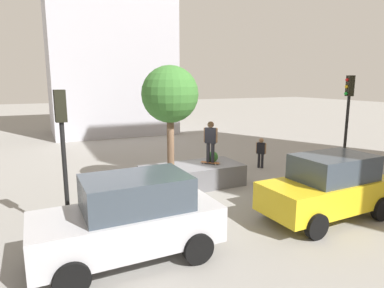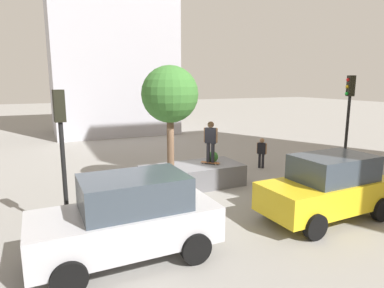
# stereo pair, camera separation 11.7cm
# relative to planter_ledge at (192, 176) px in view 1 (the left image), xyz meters

# --- Properties ---
(ground_plane) EXTENTS (120.00, 120.00, 0.00)m
(ground_plane) POSITION_rel_planter_ledge_xyz_m (-0.11, 0.13, -0.44)
(ground_plane) COLOR gray
(planter_ledge) EXTENTS (4.16, 1.92, 0.89)m
(planter_ledge) POSITION_rel_planter_ledge_xyz_m (0.00, 0.00, 0.00)
(planter_ledge) COLOR slate
(planter_ledge) RESTS_ON ground
(plaza_tree) EXTENTS (2.20, 2.20, 4.04)m
(plaza_tree) POSITION_rel_planter_ledge_xyz_m (0.95, 0.03, 3.35)
(plaza_tree) COLOR brown
(plaza_tree) RESTS_ON planter_ledge
(boxwood_shrub) EXTENTS (0.47, 0.47, 0.47)m
(boxwood_shrub) POSITION_rel_planter_ledge_xyz_m (-1.03, -0.11, 0.68)
(boxwood_shrub) COLOR #2D6628
(boxwood_shrub) RESTS_ON planter_ledge
(skateboard) EXTENTS (0.70, 0.72, 0.07)m
(skateboard) POSITION_rel_planter_ledge_xyz_m (-0.80, 0.12, 0.50)
(skateboard) COLOR brown
(skateboard) RESTS_ON planter_ledge
(skateboarder) EXTENTS (0.48, 0.45, 1.73)m
(skateboarder) POSITION_rel_planter_ledge_xyz_m (-0.80, 0.12, 1.52)
(skateboarder) COLOR black
(skateboarder) RESTS_ON skateboard
(taxi_cab) EXTENTS (4.45, 2.17, 2.04)m
(taxi_cab) POSITION_rel_planter_ledge_xyz_m (-2.54, 4.79, 0.59)
(taxi_cab) COLOR gold
(taxi_cab) RESTS_ON ground
(sedan_parked) EXTENTS (4.50, 2.15, 2.08)m
(sedan_parked) POSITION_rel_planter_ledge_xyz_m (3.80, 4.56, 0.61)
(sedan_parked) COLOR #B7B7BC
(sedan_parked) RESTS_ON ground
(traffic_light_corner) EXTENTS (0.30, 0.35, 4.10)m
(traffic_light_corner) POSITION_rel_planter_ledge_xyz_m (5.09, 2.66, 2.37)
(traffic_light_corner) COLOR black
(traffic_light_corner) RESTS_ON ground
(traffic_light_median) EXTENTS (0.37, 0.34, 4.55)m
(traffic_light_median) POSITION_rel_planter_ledge_xyz_m (-6.19, 2.22, 2.66)
(traffic_light_median) COLOR black
(traffic_light_median) RESTS_ON ground
(bystander_watching) EXTENTS (0.39, 0.43, 1.52)m
(bystander_watching) POSITION_rel_planter_ledge_xyz_m (-4.40, -1.20, 0.44)
(bystander_watching) COLOR black
(bystander_watching) RESTS_ON ground
(plaza_lowrise_south) EXTENTS (9.59, 7.44, 15.40)m
(plaza_lowrise_south) POSITION_rel_planter_ledge_xyz_m (-0.21, -16.68, 7.25)
(plaza_lowrise_south) COLOR #B2B2BC
(plaza_lowrise_south) RESTS_ON ground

